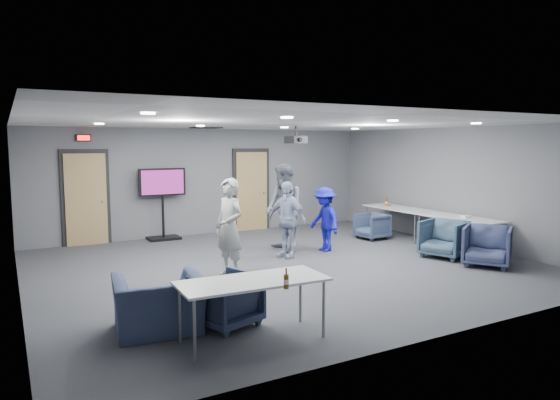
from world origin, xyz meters
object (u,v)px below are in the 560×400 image
chair_right_a (372,226)px  table_right_a (399,209)px  chair_front_a (226,300)px  tv_stand (163,199)px  person_c (287,219)px  chair_front_b (159,305)px  table_front_left (253,284)px  person_d (325,219)px  projector (296,140)px  person_b (284,208)px  bottle_right (386,202)px  table_right_b (460,219)px  chair_right_b (444,239)px  person_a (229,228)px  bottle_front (286,281)px  chair_right_c (487,246)px

chair_right_a → table_right_a: 0.89m
chair_front_a → tv_stand: tv_stand is taller
person_c → table_right_a: size_ratio=0.81×
chair_front_b → tv_stand: 6.23m
table_front_left → person_d: bearing=48.7°
tv_stand → projector: (2.05, -2.85, 1.42)m
person_b → chair_right_a: bearing=96.4°
table_right_a → bottle_right: 0.44m
table_right_b → table_front_left: bearing=110.9°
person_c → chair_right_b: (2.80, -1.59, -0.40)m
person_a → chair_front_b: bearing=-58.7°
table_right_a → bottle_right: size_ratio=7.46×
bottle_front → tv_stand: bearing=84.5°
chair_right_c → table_right_a: (0.67, 3.15, 0.30)m
person_a → bottle_right: 5.49m
person_d → table_right_b: size_ratio=0.72×
bottle_front → bottle_right: (5.92, 5.17, 0.01)m
tv_stand → bottle_right: bearing=-21.7°
person_a → table_front_left: size_ratio=0.97×
chair_right_c → chair_front_a: bearing=-118.0°
bottle_right → chair_right_a: bearing=-155.1°
chair_front_a → chair_front_b: chair_front_b is taller
person_c → bottle_right: 3.70m
tv_stand → person_a: bearing=-89.2°
table_front_left → bottle_front: bearing=-70.2°
chair_front_a → projector: size_ratio=1.75×
table_front_left → bottle_right: bottle_right is taller
person_b → table_right_b: bearing=64.5°
person_b → chair_right_b: size_ratio=2.25×
person_b → bottle_front: (-2.59, -4.63, -0.14)m
bottle_right → tv_stand: bearing=158.3°
person_b → person_a: bearing=-52.1°
person_b → person_c: size_ratio=1.22×
person_b → table_right_a: (3.39, 0.12, -0.26)m
person_d → tv_stand: (-2.69, 3.01, 0.29)m
table_right_a → bottle_front: 7.64m
person_b → chair_front_b: 4.98m
person_c → bottle_front: bearing=-53.1°
table_right_a → tv_stand: tv_stand is taller
bottle_front → projector: size_ratio=0.54×
chair_right_c → table_right_a: 3.23m
person_b → table_right_b: (3.39, -1.78, -0.26)m
chair_right_a → table_front_left: size_ratio=0.38×
person_a → person_c: bearing=100.0°
chair_right_c → projector: bearing=-170.7°
chair_right_b → tv_stand: size_ratio=0.49×
projector → chair_front_b: bearing=-150.5°
person_d → person_c: bearing=-84.8°
table_right_b → tv_stand: 6.88m
chair_right_c → chair_front_b: (-6.37, -0.30, -0.04)m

